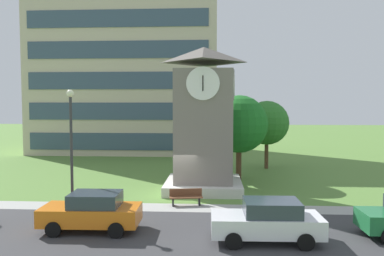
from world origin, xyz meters
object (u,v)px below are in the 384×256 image
object	(u,v)px
street_lamp	(71,138)
tree_streetside	(267,123)
parked_car_orange	(92,211)
parked_car_white	(267,221)
park_bench	(186,197)
tree_by_building	(239,124)
clock_tower	(204,127)

from	to	relation	value
street_lamp	tree_streetside	xyz separation A→B (m)	(11.59, 14.30, 0.08)
parked_car_orange	parked_car_white	distance (m)	7.53
parked_car_white	park_bench	bearing A→B (deg)	124.83
street_lamp	tree_streetside	distance (m)	18.41
tree_by_building	parked_car_white	world-z (taller)	tree_by_building
clock_tower	park_bench	world-z (taller)	clock_tower
clock_tower	tree_by_building	world-z (taller)	clock_tower
park_bench	tree_by_building	world-z (taller)	tree_by_building
park_bench	parked_car_orange	size ratio (longest dim) A/B	0.43
tree_streetside	parked_car_orange	world-z (taller)	tree_streetside
tree_by_building	parked_car_white	size ratio (longest dim) A/B	1.40
street_lamp	park_bench	bearing A→B (deg)	20.63
tree_streetside	park_bench	bearing A→B (deg)	-116.30
clock_tower	tree_streetside	xyz separation A→B (m)	(5.17, 8.38, -0.12)
street_lamp	parked_car_orange	world-z (taller)	street_lamp
park_bench	tree_by_building	size ratio (longest dim) A/B	0.30
tree_streetside	parked_car_orange	bearing A→B (deg)	-120.57
street_lamp	tree_by_building	xyz separation A→B (m)	(8.91, 9.43, 0.23)
tree_streetside	parked_car_white	distance (m)	17.93
street_lamp	parked_car_white	distance (m)	10.23
tree_by_building	parked_car_orange	world-z (taller)	tree_by_building
tree_streetside	parked_car_orange	xyz separation A→B (m)	(-9.82, -16.63, -3.07)
tree_streetside	tree_by_building	bearing A→B (deg)	-118.82
park_bench	parked_car_white	size ratio (longest dim) A/B	0.42
tree_by_building	parked_car_white	xyz separation A→B (m)	(0.34, -12.63, -3.22)
tree_by_building	parked_car_white	distance (m)	13.04
parked_car_orange	tree_by_building	bearing A→B (deg)	58.73
clock_tower	tree_by_building	size ratio (longest dim) A/B	1.48
parked_car_white	tree_streetside	bearing A→B (deg)	82.37
park_bench	street_lamp	bearing A→B (deg)	-159.37
tree_streetside	street_lamp	bearing A→B (deg)	-129.03
parked_car_orange	parked_car_white	size ratio (longest dim) A/B	0.96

